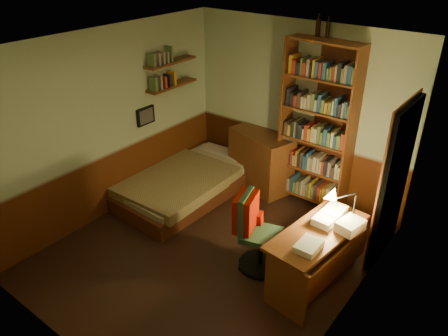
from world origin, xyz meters
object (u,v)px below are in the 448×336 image
Objects in this scene: bookshelf at (317,127)px; desk at (315,256)px; dresser at (261,160)px; bed at (187,175)px; office_chair at (261,234)px; mini_stereo at (292,134)px; desk_lamp at (355,200)px.

bookshelf is 1.97m from desk.
dresser is at bearing -170.27° from bookshelf.
bookshelf is at bearing 33.51° from bed.
office_chair is at bearing -40.04° from dresser.
bed is 0.92× the size of bookshelf.
mini_stereo reaches higher than bed.
office_chair is (1.84, -0.73, 0.16)m from bed.
bookshelf is 3.96× the size of desk_lamp.
mini_stereo is at bearing 42.69° from bed.
bookshelf is 1.62m from desk_lamp.
mini_stereo is 0.48m from bookshelf.
mini_stereo reaches higher than office_chair.
desk_lamp is (2.69, -0.19, 0.69)m from bed.
desk_lamp is (1.50, -1.22, 0.05)m from mini_stereo.
office_chair is (0.24, -1.73, -0.71)m from bookshelf.
dresser is 1.97m from office_chair.
desk_lamp is at bearing 64.32° from desk.
mini_stereo is at bearing 178.54° from bookshelf.
bookshelf reaches higher than office_chair.
desk_lamp is 0.62× the size of office_chair.
desk_lamp is at bearing -2.29° from bed.
mini_stereo is (1.19, 1.03, 0.64)m from bed.
desk is at bearing -11.02° from bed.
mini_stereo is 0.10× the size of bookshelf.
bookshelf is 1.88m from office_chair.
bookshelf is (1.61, 0.99, 0.87)m from bed.
desk_lamp reaches higher than desk.
desk is at bearing -97.62° from desk_lamp.
dresser reaches higher than desk.
office_chair reaches higher than desk.
dresser is 2.26m from desk.
bed is 8.87× the size of mini_stereo.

